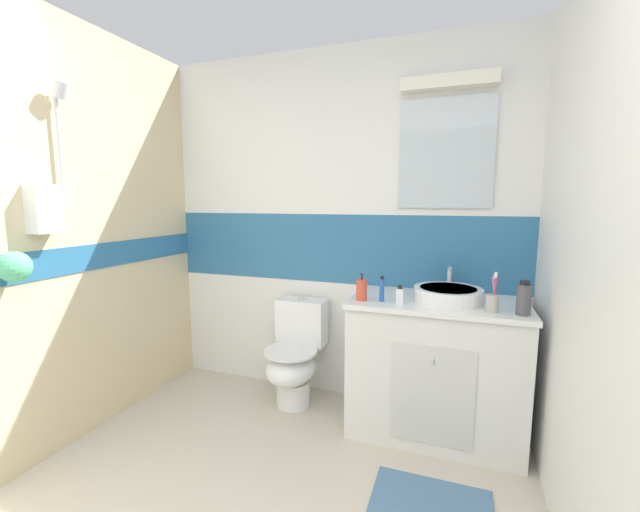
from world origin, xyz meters
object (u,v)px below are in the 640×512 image
soap_dispenser (362,290)px  mouthwash_bottle (524,299)px  sink_basin (448,294)px  perfume_flask_small (400,295)px  toothbrush_cup (492,302)px  toilet (295,356)px  toothpaste_tube_upright (382,289)px

soap_dispenser → mouthwash_bottle: size_ratio=0.92×
sink_basin → perfume_flask_small: bearing=-152.1°
perfume_flask_small → mouthwash_bottle: bearing=-2.1°
toothbrush_cup → perfume_flask_small: 0.50m
toothbrush_cup → perfume_flask_small: size_ratio=2.07×
toilet → toothpaste_tube_upright: 0.88m
toilet → toothbrush_cup: toothbrush_cup is taller
toilet → mouthwash_bottle: mouthwash_bottle is taller
toilet → sink_basin: bearing=-2.5°
soap_dispenser → mouthwash_bottle: bearing=-1.1°
soap_dispenser → perfume_flask_small: 0.23m
sink_basin → toothpaste_tube_upright: 0.40m
toothpaste_tube_upright → perfume_flask_small: (0.11, -0.01, -0.02)m
soap_dispenser → toothpaste_tube_upright: 0.12m
perfume_flask_small → toothpaste_tube_upright: bearing=176.1°
toilet → soap_dispenser: (0.53, -0.19, 0.57)m
sink_basin → soap_dispenser: bearing=-163.3°
perfume_flask_small → soap_dispenser: bearing=-178.2°
sink_basin → perfume_flask_small: 0.30m
soap_dispenser → toilet: bearing=159.9°
sink_basin → toothbrush_cup: size_ratio=2.00×
perfume_flask_small → mouthwash_bottle: (0.65, -0.02, 0.04)m
toothpaste_tube_upright → perfume_flask_small: size_ratio=1.45×
sink_basin → toothbrush_cup: bearing=-34.9°
toothbrush_cup → toilet: bearing=170.6°
mouthwash_bottle → toothbrush_cup: bearing=178.9°
toilet → soap_dispenser: 0.80m
toilet → toothbrush_cup: 1.38m
soap_dispenser → toothpaste_tube_upright: bearing=7.0°
sink_basin → toothpaste_tube_upright: sink_basin is taller
toothpaste_tube_upright → mouthwash_bottle: mouthwash_bottle is taller
sink_basin → toothpaste_tube_upright: size_ratio=2.85×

